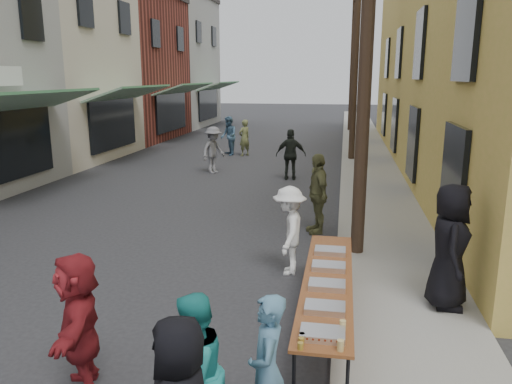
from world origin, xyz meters
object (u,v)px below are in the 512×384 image
(catering_tray_sausage, at_px, (322,334))
(guest_front_c, at_px, (193,374))
(server, at_px, (450,246))
(utility_pole_far, at_px, (352,62))
(utility_pole_mid, at_px, (356,54))
(utility_pole_near, at_px, (368,26))
(serving_table, at_px, (328,282))

(catering_tray_sausage, bearing_deg, guest_front_c, -139.67)
(server, bearing_deg, utility_pole_far, 8.53)
(guest_front_c, relative_size, server, 0.83)
(utility_pole_mid, bearing_deg, guest_front_c, -95.45)
(utility_pole_near, xyz_separation_m, guest_front_c, (-1.69, -5.77, -3.69))
(catering_tray_sausage, height_order, server, server)
(utility_pole_near, bearing_deg, catering_tray_sausage, -96.00)
(guest_front_c, bearing_deg, utility_pole_far, -166.31)
(utility_pole_far, bearing_deg, guest_front_c, -93.26)
(utility_pole_mid, xyz_separation_m, serving_table, (-0.50, -15.11, -3.79))
(utility_pole_near, relative_size, server, 4.62)
(guest_front_c, bearing_deg, serving_table, 172.79)
(utility_pole_far, xyz_separation_m, guest_front_c, (-1.69, -29.77, -3.69))
(catering_tray_sausage, bearing_deg, utility_pole_mid, 88.29)
(utility_pole_far, height_order, guest_front_c, utility_pole_far)
(utility_pole_mid, distance_m, server, 14.74)
(serving_table, distance_m, server, 2.01)
(guest_front_c, bearing_deg, catering_tray_sausage, 147.28)
(utility_pole_near, relative_size, utility_pole_mid, 1.00)
(utility_pole_near, distance_m, utility_pole_mid, 12.00)
(serving_table, height_order, guest_front_c, guest_front_c)
(guest_front_c, xyz_separation_m, server, (2.99, 3.49, 0.27))
(utility_pole_near, distance_m, serving_table, 4.92)
(utility_pole_far, xyz_separation_m, server, (1.30, -26.28, -3.43))
(guest_front_c, bearing_deg, server, 156.33)
(utility_pole_near, xyz_separation_m, utility_pole_mid, (0.00, 12.00, 0.00))
(serving_table, bearing_deg, catering_tray_sausage, -90.00)
(utility_pole_mid, height_order, guest_front_c, utility_pole_mid)
(serving_table, bearing_deg, utility_pole_far, 88.94)
(serving_table, relative_size, guest_front_c, 2.48)
(guest_front_c, height_order, server, server)
(utility_pole_mid, xyz_separation_m, catering_tray_sausage, (-0.50, -16.76, -3.71))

